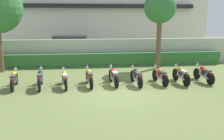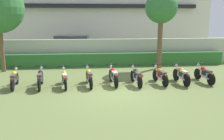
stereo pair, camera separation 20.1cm
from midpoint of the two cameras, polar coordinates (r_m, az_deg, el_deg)
name	(u,v)px [view 1 (the left image)]	position (r m, az deg, el deg)	size (l,w,h in m)	color
ground	(116,93)	(10.65, 0.53, -5.64)	(60.00, 60.00, 0.00)	olive
building	(96,10)	(26.37, -4.05, 14.18)	(22.11, 6.50, 8.32)	silver
compound_wall	(103,52)	(17.27, -2.40, 4.41)	(21.01, 0.30, 1.82)	beige
hedge_row	(104,60)	(16.65, -2.20, 2.53)	(16.81, 0.70, 0.91)	#337033
parked_car	(72,47)	(20.37, -9.78, 5.51)	(4.64, 2.38, 1.89)	silver
tree_far_side	(160,8)	(15.96, 11.08, 14.27)	(2.05, 2.05, 5.00)	brown
motorcycle_in_row_0	(14,79)	(12.35, -22.88, -1.99)	(0.60, 1.86, 0.95)	black
motorcycle_in_row_1	(40,78)	(11.96, -17.30, -1.92)	(0.60, 1.97, 0.98)	black
motorcycle_in_row_2	(64,78)	(11.78, -11.80, -1.92)	(0.60, 1.82, 0.95)	black
motorcycle_in_row_3	(89,77)	(11.77, -5.99, -1.65)	(0.60, 1.87, 0.97)	black
motorcycle_in_row_4	(113,76)	(11.95, -0.12, -1.37)	(0.60, 1.85, 0.98)	black
motorcycle_in_row_5	(136,76)	(11.98, 5.36, -1.45)	(0.60, 1.85, 0.95)	black
motorcycle_in_row_6	(160,75)	(12.35, 11.00, -1.21)	(0.60, 1.80, 0.95)	black
motorcycle_in_row_7	(181,75)	(12.66, 15.78, -1.05)	(0.60, 1.85, 0.98)	black
motorcycle_in_row_8	(204,74)	(13.31, 20.72, -0.80)	(0.60, 1.83, 0.96)	black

